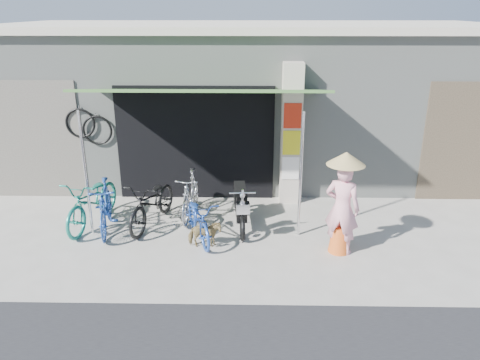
{
  "coord_description": "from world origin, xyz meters",
  "views": [
    {
      "loc": [
        -0.04,
        -7.18,
        4.03
      ],
      "look_at": [
        -0.2,
        1.0,
        1.0
      ],
      "focal_mm": 35.0,
      "sensor_mm": 36.0,
      "label": 1
    }
  ],
  "objects_px": {
    "bike_navy": "(199,218)",
    "bike_blue": "(105,207)",
    "moped": "(241,205)",
    "bike_black": "(153,202)",
    "bike_silver": "(190,195)",
    "nun": "(342,204)",
    "street_dog": "(205,234)",
    "bike_teal": "(93,201)"
  },
  "relations": [
    {
      "from": "nun",
      "to": "moped",
      "type": "bearing_deg",
      "value": -3.77
    },
    {
      "from": "bike_navy",
      "to": "street_dog",
      "type": "xyz_separation_m",
      "value": [
        0.13,
        -0.34,
        -0.15
      ]
    },
    {
      "from": "bike_teal",
      "to": "bike_blue",
      "type": "distance_m",
      "value": 0.4
    },
    {
      "from": "bike_blue",
      "to": "bike_silver",
      "type": "xyz_separation_m",
      "value": [
        1.53,
        0.68,
        -0.01
      ]
    },
    {
      "from": "moped",
      "to": "bike_blue",
      "type": "bearing_deg",
      "value": -178.06
    },
    {
      "from": "bike_teal",
      "to": "moped",
      "type": "bearing_deg",
      "value": 10.78
    },
    {
      "from": "bike_black",
      "to": "nun",
      "type": "height_order",
      "value": "nun"
    },
    {
      "from": "bike_silver",
      "to": "moped",
      "type": "height_order",
      "value": "bike_silver"
    },
    {
      "from": "bike_teal",
      "to": "bike_silver",
      "type": "xyz_separation_m",
      "value": [
        1.85,
        0.42,
        -0.03
      ]
    },
    {
      "from": "bike_blue",
      "to": "bike_navy",
      "type": "height_order",
      "value": "bike_blue"
    },
    {
      "from": "street_dog",
      "to": "bike_navy",
      "type": "bearing_deg",
      "value": 17.7
    },
    {
      "from": "moped",
      "to": "bike_black",
      "type": "bearing_deg",
      "value": 176.21
    },
    {
      "from": "bike_silver",
      "to": "moped",
      "type": "bearing_deg",
      "value": -16.83
    },
    {
      "from": "nun",
      "to": "street_dog",
      "type": "bearing_deg",
      "value": 23.71
    },
    {
      "from": "bike_black",
      "to": "nun",
      "type": "bearing_deg",
      "value": -1.12
    },
    {
      "from": "street_dog",
      "to": "nun",
      "type": "height_order",
      "value": "nun"
    },
    {
      "from": "street_dog",
      "to": "bike_silver",
      "type": "bearing_deg",
      "value": 13.25
    },
    {
      "from": "bike_black",
      "to": "bike_silver",
      "type": "distance_m",
      "value": 0.8
    },
    {
      "from": "bike_black",
      "to": "street_dog",
      "type": "distance_m",
      "value": 1.42
    },
    {
      "from": "bike_black",
      "to": "street_dog",
      "type": "bearing_deg",
      "value": -24.46
    },
    {
      "from": "bike_black",
      "to": "street_dog",
      "type": "height_order",
      "value": "bike_black"
    },
    {
      "from": "bike_blue",
      "to": "bike_black",
      "type": "xyz_separation_m",
      "value": [
        0.85,
        0.26,
        -0.01
      ]
    },
    {
      "from": "bike_navy",
      "to": "moped",
      "type": "relative_size",
      "value": 0.92
    },
    {
      "from": "street_dog",
      "to": "nun",
      "type": "distance_m",
      "value": 2.46
    },
    {
      "from": "bike_navy",
      "to": "nun",
      "type": "xyz_separation_m",
      "value": [
        2.5,
        -0.45,
        0.49
      ]
    },
    {
      "from": "bike_black",
      "to": "bike_navy",
      "type": "distance_m",
      "value": 1.1
    },
    {
      "from": "bike_blue",
      "to": "bike_navy",
      "type": "distance_m",
      "value": 1.82
    },
    {
      "from": "bike_navy",
      "to": "street_dog",
      "type": "relative_size",
      "value": 2.58
    },
    {
      "from": "bike_black",
      "to": "moped",
      "type": "xyz_separation_m",
      "value": [
        1.71,
        0.01,
        -0.05
      ]
    },
    {
      "from": "moped",
      "to": "bike_navy",
      "type": "bearing_deg",
      "value": -147.37
    },
    {
      "from": "bike_black",
      "to": "bike_silver",
      "type": "bearing_deg",
      "value": 46.33
    },
    {
      "from": "bike_black",
      "to": "bike_navy",
      "type": "height_order",
      "value": "bike_black"
    },
    {
      "from": "bike_black",
      "to": "nun",
      "type": "relative_size",
      "value": 0.99
    },
    {
      "from": "bike_navy",
      "to": "bike_blue",
      "type": "bearing_deg",
      "value": 151.11
    },
    {
      "from": "bike_silver",
      "to": "bike_navy",
      "type": "bearing_deg",
      "value": -69.82
    },
    {
      "from": "nun",
      "to": "bike_black",
      "type": "bearing_deg",
      "value": 10.13
    },
    {
      "from": "bike_teal",
      "to": "street_dog",
      "type": "xyz_separation_m",
      "value": [
        2.25,
        -0.89,
        -0.25
      ]
    },
    {
      "from": "bike_teal",
      "to": "bike_blue",
      "type": "bearing_deg",
      "value": -28.35
    },
    {
      "from": "bike_silver",
      "to": "street_dog",
      "type": "xyz_separation_m",
      "value": [
        0.4,
        -1.31,
        -0.22
      ]
    },
    {
      "from": "street_dog",
      "to": "moped",
      "type": "height_order",
      "value": "moped"
    },
    {
      "from": "bike_navy",
      "to": "street_dog",
      "type": "distance_m",
      "value": 0.39
    },
    {
      "from": "bike_black",
      "to": "street_dog",
      "type": "xyz_separation_m",
      "value": [
        1.08,
        -0.89,
        -0.22
      ]
    }
  ]
}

